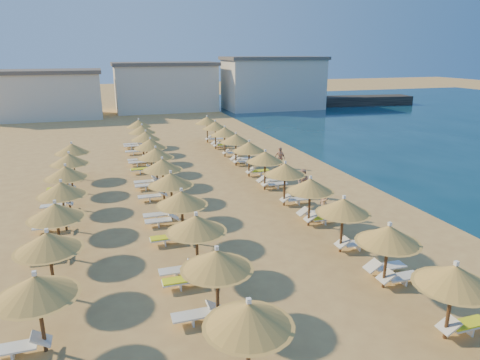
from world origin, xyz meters
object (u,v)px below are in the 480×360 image
object	(u,v)px
parasol_row_east	(275,163)
parasol_row_west	(166,172)
beachgoer_a	(324,202)
beachgoer_b	(303,183)
jetty	(326,101)
beachgoer_c	(280,158)

from	to	relation	value
parasol_row_east	parasol_row_west	bearing A→B (deg)	180.00
parasol_row_east	beachgoer_a	world-z (taller)	parasol_row_east
beachgoer_b	jetty	bearing A→B (deg)	112.74
parasol_row_east	beachgoer_a	bearing A→B (deg)	-71.75
jetty	parasol_row_east	size ratio (longest dim) A/B	0.78
parasol_row_west	parasol_row_east	bearing A→B (deg)	0.00
jetty	beachgoer_c	distance (m)	41.93
jetty	parasol_row_west	bearing A→B (deg)	-122.01
parasol_row_west	beachgoer_a	xyz separation A→B (m)	(8.05, -4.05, -1.33)
beachgoer_a	parasol_row_west	bearing A→B (deg)	-122.35
jetty	beachgoer_a	distance (m)	51.83
parasol_row_east	beachgoer_a	size ratio (longest dim) A/B	21.87
jetty	parasol_row_west	size ratio (longest dim) A/B	0.78
parasol_row_west	beachgoer_a	bearing A→B (deg)	-26.73
jetty	beachgoer_c	xyz separation A→B (m)	(-23.19, -34.93, 0.09)
beachgoer_a	beachgoer_c	world-z (taller)	beachgoer_a
jetty	parasol_row_east	distance (m)	49.05
parasol_row_west	beachgoer_c	bearing A→B (deg)	33.22
parasol_row_east	beachgoer_c	bearing A→B (deg)	64.16
beachgoer_c	beachgoer_b	bearing A→B (deg)	-36.49
parasol_row_east	beachgoer_c	distance (m)	7.28
jetty	parasol_row_east	bearing A→B (deg)	-115.87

